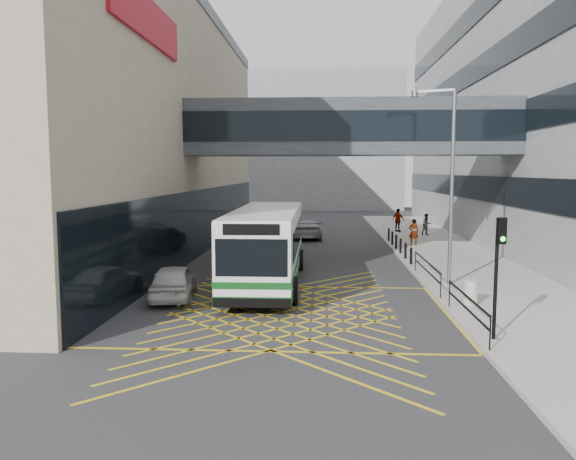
% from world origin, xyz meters
% --- Properties ---
extents(ground, '(120.00, 120.00, 0.00)m').
position_xyz_m(ground, '(0.00, 0.00, 0.00)').
color(ground, '#333335').
extents(building_whsmith, '(24.17, 42.00, 16.00)m').
position_xyz_m(building_whsmith, '(-17.98, 16.00, 8.00)').
color(building_whsmith, tan).
rests_on(building_whsmith, ground).
extents(building_far, '(28.00, 16.00, 18.00)m').
position_xyz_m(building_far, '(-2.00, 60.00, 9.00)').
color(building_far, gray).
rests_on(building_far, ground).
extents(skybridge, '(20.00, 4.10, 3.00)m').
position_xyz_m(skybridge, '(3.00, 12.00, 7.50)').
color(skybridge, '#393F44').
rests_on(skybridge, ground).
extents(pavement, '(6.00, 54.00, 0.16)m').
position_xyz_m(pavement, '(9.00, 15.00, 0.08)').
color(pavement, '#A6A198').
rests_on(pavement, ground).
extents(box_junction, '(12.00, 9.00, 0.01)m').
position_xyz_m(box_junction, '(0.00, 0.00, 0.00)').
color(box_junction, gold).
rests_on(box_junction, ground).
extents(bus, '(3.13, 12.22, 3.42)m').
position_xyz_m(bus, '(-1.02, 5.26, 1.83)').
color(bus, silver).
rests_on(bus, ground).
extents(car_white, '(2.45, 4.70, 1.43)m').
position_xyz_m(car_white, '(-4.50, 1.92, 0.71)').
color(car_white, silver).
rests_on(car_white, ground).
extents(car_dark, '(2.45, 5.17, 1.57)m').
position_xyz_m(car_dark, '(-3.05, 15.25, 0.78)').
color(car_dark, black).
rests_on(car_dark, ground).
extents(car_silver, '(2.78, 5.16, 1.53)m').
position_xyz_m(car_silver, '(0.29, 22.55, 0.76)').
color(car_silver, gray).
rests_on(car_silver, ground).
extents(traffic_light, '(0.29, 0.44, 3.65)m').
position_xyz_m(traffic_light, '(6.60, -3.52, 2.54)').
color(traffic_light, black).
rests_on(traffic_light, pavement).
extents(street_lamp, '(1.89, 0.84, 8.49)m').
position_xyz_m(street_lamp, '(6.91, 4.85, 4.99)').
color(street_lamp, slate).
rests_on(street_lamp, pavement).
extents(litter_bin, '(0.53, 0.53, 0.91)m').
position_xyz_m(litter_bin, '(7.04, 0.97, 0.61)').
color(litter_bin, '#ADA89E').
rests_on(litter_bin, pavement).
extents(kerb_railings, '(0.05, 12.54, 1.00)m').
position_xyz_m(kerb_railings, '(6.15, 1.78, 0.88)').
color(kerb_railings, black).
rests_on(kerb_railings, pavement).
extents(bollards, '(0.14, 10.14, 0.90)m').
position_xyz_m(bollards, '(6.25, 15.00, 0.61)').
color(bollards, black).
rests_on(bollards, pavement).
extents(pedestrian_a, '(0.72, 0.53, 1.77)m').
position_xyz_m(pedestrian_a, '(7.62, 17.69, 1.05)').
color(pedestrian_a, gray).
rests_on(pedestrian_a, pavement).
extents(pedestrian_b, '(0.93, 0.73, 1.66)m').
position_xyz_m(pedestrian_b, '(9.61, 23.82, 0.99)').
color(pedestrian_b, gray).
rests_on(pedestrian_b, pavement).
extents(pedestrian_c, '(1.20, 1.13, 1.89)m').
position_xyz_m(pedestrian_c, '(7.72, 26.15, 1.11)').
color(pedestrian_c, gray).
rests_on(pedestrian_c, pavement).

